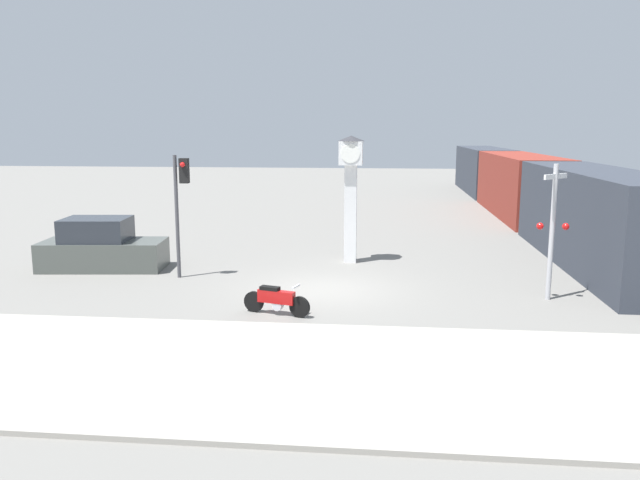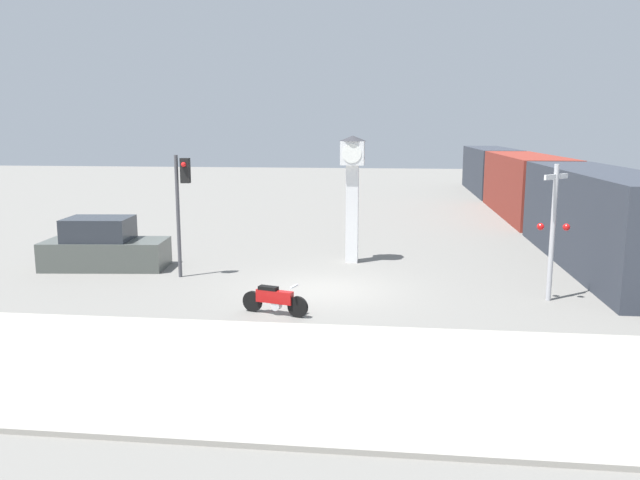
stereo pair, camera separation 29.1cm
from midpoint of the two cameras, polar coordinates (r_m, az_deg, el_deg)
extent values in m
plane|color=slate|center=(19.08, 0.76, -4.57)|extent=(120.00, 120.00, 0.00)
cube|color=#9E998E|center=(12.76, -2.47, -11.95)|extent=(36.00, 6.00, 0.10)
cylinder|color=black|center=(16.29, -1.53, -6.14)|extent=(0.56, 0.25, 0.56)
cylinder|color=black|center=(16.88, -5.70, -5.60)|extent=(0.56, 0.25, 0.56)
cube|color=#B71414|center=(16.52, -3.66, -5.19)|extent=(1.04, 0.49, 0.34)
cube|color=black|center=(16.55, -4.25, -4.40)|extent=(0.56, 0.36, 0.09)
cylinder|color=silver|center=(16.56, -3.51, -5.98)|extent=(0.30, 0.25, 0.26)
cube|color=silver|center=(16.19, -1.87, -4.26)|extent=(0.17, 0.41, 0.04)
cube|color=white|center=(22.73, 3.32, 2.38)|extent=(0.44, 0.44, 3.57)
cube|color=white|center=(22.54, 3.38, 7.94)|extent=(0.84, 0.84, 0.84)
cylinder|color=white|center=(22.11, 3.31, 7.90)|extent=(0.67, 0.02, 0.67)
cone|color=#333338|center=(22.53, 3.39, 9.26)|extent=(1.00, 1.00, 0.20)
cube|color=#333842|center=(24.35, 24.65, 1.79)|extent=(2.80, 12.71, 3.40)
cube|color=maroon|center=(37.16, 18.45, 4.76)|extent=(2.80, 12.71, 3.40)
cube|color=#333842|center=(50.23, 15.44, 6.18)|extent=(2.80, 12.71, 3.40)
cylinder|color=#47474C|center=(20.84, -12.45, 2.08)|extent=(0.12, 0.12, 4.02)
cube|color=black|center=(20.59, -11.82, 6.23)|extent=(0.28, 0.24, 0.80)
sphere|color=red|center=(20.44, -11.97, 6.76)|extent=(0.16, 0.16, 0.16)
cylinder|color=#B7B7BC|center=(18.76, 20.90, 0.57)|extent=(0.14, 0.14, 3.89)
cube|color=white|center=(18.58, 21.21, 5.42)|extent=(0.82, 0.82, 0.14)
sphere|color=red|center=(18.60, 19.93, 1.16)|extent=(0.20, 0.20, 0.20)
sphere|color=red|center=(18.77, 22.01, 1.10)|extent=(0.20, 0.20, 0.20)
cube|color=#4C514C|center=(23.13, -18.64, -1.23)|extent=(4.36, 2.23, 1.00)
cube|color=#262B33|center=(23.04, -19.23, 0.97)|extent=(2.36, 1.87, 0.80)
camera|label=1|loc=(0.15, -89.56, 0.08)|focal=35.00mm
camera|label=2|loc=(0.15, 90.44, -0.08)|focal=35.00mm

